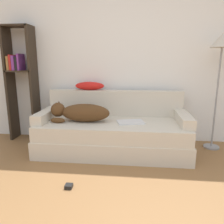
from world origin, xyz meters
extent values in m
cube|color=white|center=(0.00, 2.25, 1.35)|extent=(8.02, 0.06, 2.70)
cube|color=beige|center=(-0.17, 1.70, 0.12)|extent=(1.99, 0.87, 0.23)
cube|color=beige|center=(-0.17, 1.69, 0.33)|extent=(1.95, 0.83, 0.19)
cube|color=beige|center=(-0.17, 2.06, 0.61)|extent=(1.95, 0.15, 0.37)
cube|color=beige|center=(-1.08, 1.69, 0.48)|extent=(0.15, 0.68, 0.13)
cube|color=beige|center=(0.75, 1.69, 0.48)|extent=(0.15, 0.68, 0.13)
ellipsoid|color=#513319|center=(-0.52, 1.64, 0.54)|extent=(0.64, 0.24, 0.24)
sphere|color=#513319|center=(-0.90, 1.64, 0.57)|extent=(0.19, 0.19, 0.19)
cone|color=#513319|center=(-0.90, 1.59, 0.65)|extent=(0.07, 0.07, 0.09)
cone|color=#513319|center=(-0.90, 1.70, 0.65)|extent=(0.07, 0.07, 0.09)
ellipsoid|color=#513319|center=(-0.87, 1.54, 0.46)|extent=(0.19, 0.06, 0.07)
cube|color=silver|center=(0.07, 1.65, 0.43)|extent=(0.39, 0.30, 0.02)
ellipsoid|color=red|center=(-0.55, 2.07, 0.85)|extent=(0.43, 0.16, 0.12)
cube|color=#2D2319|center=(-1.79, 2.07, 0.86)|extent=(0.04, 0.26, 1.72)
cube|color=#2D2319|center=(-1.41, 2.07, 0.86)|extent=(0.04, 0.26, 1.72)
cube|color=#2D2319|center=(-1.60, 2.07, 1.70)|extent=(0.40, 0.26, 0.02)
cube|color=#2D2319|center=(-1.60, 2.07, 1.06)|extent=(0.40, 0.26, 0.02)
cube|color=olive|center=(-1.74, 2.05, 1.18)|extent=(0.04, 0.20, 0.20)
cube|color=red|center=(-1.70, 2.05, 1.19)|extent=(0.03, 0.20, 0.23)
cube|color=#753384|center=(-1.66, 2.05, 1.18)|extent=(0.04, 0.20, 0.21)
cube|color=black|center=(-1.61, 2.05, 1.17)|extent=(0.03, 0.20, 0.19)
cube|color=#753384|center=(-1.58, 2.05, 1.20)|extent=(0.03, 0.20, 0.24)
cylinder|color=gray|center=(1.23, 1.96, 0.01)|extent=(0.21, 0.21, 0.02)
cylinder|color=gray|center=(1.23, 1.96, 0.70)|extent=(0.02, 0.02, 1.36)
cone|color=beige|center=(1.23, 1.96, 1.47)|extent=(0.30, 0.30, 0.18)
cube|color=black|center=(-0.50, 0.74, 0.02)|extent=(0.07, 0.07, 0.04)
camera|label=1|loc=(0.12, -1.11, 1.20)|focal=35.00mm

